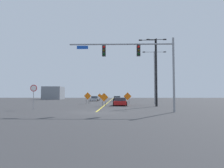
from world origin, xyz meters
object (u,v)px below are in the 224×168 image
(traffic_signal_assembly, at_px, (140,58))
(street_lamp_near_left, at_px, (157,67))
(construction_sign_right_shoulder, at_px, (128,97))
(construction_sign_left_shoulder, at_px, (100,96))
(stop_sign, at_px, (34,92))
(construction_sign_median_far, at_px, (104,98))
(car_silver_near, at_px, (95,99))
(construction_sign_median_near, at_px, (88,97))
(car_red_distant, at_px, (120,102))
(street_lamp_far_left, at_px, (154,73))
(car_black_passing, at_px, (117,99))
(street_lamp_mid_left, at_px, (154,69))

(traffic_signal_assembly, height_order, street_lamp_near_left, street_lamp_near_left)
(street_lamp_near_left, relative_size, construction_sign_right_shoulder, 4.69)
(construction_sign_left_shoulder, bearing_deg, stop_sign, -95.56)
(construction_sign_median_far, xyz_separation_m, car_silver_near, (-4.10, 24.86, -0.59))
(construction_sign_median_far, bearing_deg, construction_sign_right_shoulder, 63.10)
(street_lamp_near_left, bearing_deg, stop_sign, -156.77)
(construction_sign_median_near, height_order, car_red_distant, construction_sign_median_near)
(stop_sign, distance_m, construction_sign_left_shoulder, 40.14)
(street_lamp_far_left, height_order, construction_sign_median_far, street_lamp_far_left)
(street_lamp_near_left, height_order, car_black_passing, street_lamp_near_left)
(street_lamp_far_left, relative_size, car_black_passing, 2.43)
(stop_sign, xyz_separation_m, construction_sign_median_far, (7.47, 6.48, -0.75))
(street_lamp_near_left, xyz_separation_m, car_silver_near, (-11.64, 24.90, -4.99))
(construction_sign_median_far, xyz_separation_m, car_red_distant, (2.33, 2.30, -0.63))
(car_silver_near, relative_size, car_black_passing, 1.07)
(construction_sign_right_shoulder, bearing_deg, street_lamp_mid_left, -64.28)
(construction_sign_left_shoulder, bearing_deg, traffic_signal_assembly, -79.90)
(traffic_signal_assembly, distance_m, construction_sign_left_shoulder, 43.77)
(traffic_signal_assembly, relative_size, construction_sign_right_shoulder, 4.87)
(street_lamp_mid_left, bearing_deg, traffic_signal_assembly, -108.35)
(construction_sign_right_shoulder, height_order, construction_sign_median_far, construction_sign_right_shoulder)
(street_lamp_mid_left, height_order, car_silver_near, street_lamp_mid_left)
(street_lamp_mid_left, xyz_separation_m, car_red_distant, (-4.91, 2.19, -4.77))
(street_lamp_near_left, height_order, construction_sign_right_shoulder, street_lamp_near_left)
(construction_sign_right_shoulder, relative_size, construction_sign_median_far, 1.09)
(street_lamp_near_left, xyz_separation_m, car_black_passing, (-5.66, 21.85, -4.97))
(car_red_distant, distance_m, car_black_passing, 19.52)
(construction_sign_left_shoulder, relative_size, car_black_passing, 0.54)
(construction_sign_median_far, height_order, car_silver_near, construction_sign_median_far)
(stop_sign, xyz_separation_m, car_silver_near, (3.37, 31.34, -1.33))
(construction_sign_median_near, bearing_deg, car_black_passing, 69.07)
(construction_sign_right_shoulder, distance_m, car_silver_near, 19.18)
(street_lamp_near_left, relative_size, car_black_passing, 2.53)
(street_lamp_near_left, relative_size, car_silver_near, 2.36)
(traffic_signal_assembly, relative_size, street_lamp_near_left, 1.04)
(construction_sign_median_far, bearing_deg, stop_sign, -139.04)
(street_lamp_near_left, distance_m, construction_sign_median_near, 14.17)
(street_lamp_mid_left, distance_m, construction_sign_median_far, 8.34)
(street_lamp_mid_left, bearing_deg, car_black_passing, 103.89)
(street_lamp_mid_left, bearing_deg, street_lamp_far_left, 79.37)
(construction_sign_left_shoulder, xyz_separation_m, car_silver_near, (-0.52, -8.60, -0.72))
(car_red_distant, bearing_deg, construction_sign_left_shoulder, 100.73)
(traffic_signal_assembly, distance_m, street_lamp_far_left, 16.73)
(traffic_signal_assembly, xyz_separation_m, construction_sign_median_far, (-4.06, 9.46, -4.02))
(street_lamp_near_left, bearing_deg, traffic_signal_assembly, -110.23)
(street_lamp_far_left, height_order, construction_sign_median_near, street_lamp_far_left)
(construction_sign_left_shoulder, height_order, construction_sign_median_far, construction_sign_left_shoulder)
(street_lamp_far_left, relative_size, construction_sign_median_far, 4.90)
(street_lamp_mid_left, bearing_deg, construction_sign_median_far, -179.15)
(stop_sign, relative_size, construction_sign_median_near, 1.32)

